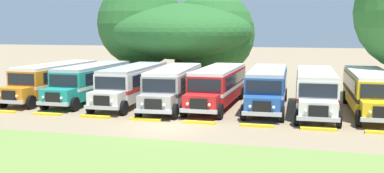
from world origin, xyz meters
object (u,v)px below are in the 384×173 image
parked_bus_slot_2 (133,82)px  parked_bus_slot_6 (316,89)px  parked_bus_slot_5 (268,86)px  broad_shade_tree (180,30)px  parked_bus_slot_1 (92,80)px  parked_bus_slot_3 (174,84)px  parked_bus_slot_4 (218,85)px  parked_bus_slot_7 (369,90)px  parked_bus_slot_0 (55,79)px

parked_bus_slot_2 → parked_bus_slot_6: size_ratio=1.00×
parked_bus_slot_5 → broad_shade_tree: (-9.81, 10.90, 3.93)m
parked_bus_slot_1 → parked_bus_slot_5: bearing=90.6°
parked_bus_slot_5 → broad_shade_tree: broad_shade_tree is taller
parked_bus_slot_5 → broad_shade_tree: bearing=-139.9°
parked_bus_slot_3 → parked_bus_slot_6: bearing=87.1°
parked_bus_slot_5 → parked_bus_slot_2: bearing=-89.1°
parked_bus_slot_4 → parked_bus_slot_7: same height
parked_bus_slot_0 → parked_bus_slot_7: size_ratio=1.00×
parked_bus_slot_2 → parked_bus_slot_4: 6.61m
parked_bus_slot_2 → parked_bus_slot_7: 17.08m
parked_bus_slot_4 → parked_bus_slot_6: same height
parked_bus_slot_2 → parked_bus_slot_7: same height
parked_bus_slot_1 → parked_bus_slot_7: (20.78, -0.11, 0.00)m
parked_bus_slot_2 → broad_shade_tree: (0.41, 11.39, 3.93)m
parked_bus_slot_0 → parked_bus_slot_6: same height
parked_bus_slot_7 → broad_shade_tree: (-16.67, 11.05, 3.93)m
parked_bus_slot_1 → parked_bus_slot_2: same height
parked_bus_slot_2 → parked_bus_slot_5: 10.23m
parked_bus_slot_3 → broad_shade_tree: size_ratio=0.72×
parked_bus_slot_7 → parked_bus_slot_0: bearing=-91.2°
parked_bus_slot_4 → parked_bus_slot_5: bearing=92.5°
parked_bus_slot_6 → parked_bus_slot_7: same height
broad_shade_tree → parked_bus_slot_0: bearing=-124.3°
parked_bus_slot_1 → parked_bus_slot_3: bearing=83.4°
parked_bus_slot_0 → parked_bus_slot_5: 17.28m
parked_bus_slot_2 → parked_bus_slot_7: size_ratio=1.00×
parked_bus_slot_0 → parked_bus_slot_3: 10.50m
parked_bus_slot_2 → parked_bus_slot_0: bearing=-94.8°
parked_bus_slot_0 → parked_bus_slot_6: 20.64m
parked_bus_slot_1 → parked_bus_slot_6: (17.27, -0.67, 0.00)m
parked_bus_slot_1 → parked_bus_slot_3: size_ratio=0.99×
parked_bus_slot_2 → parked_bus_slot_3: (3.41, -0.41, 0.00)m
parked_bus_slot_1 → parked_bus_slot_6: 17.28m
parked_bus_slot_0 → parked_bus_slot_4: size_ratio=1.00×
parked_bus_slot_3 → parked_bus_slot_1: bearing=-101.0°
parked_bus_slot_2 → parked_bus_slot_6: 13.57m
parked_bus_slot_3 → parked_bus_slot_0: bearing=-98.7°
parked_bus_slot_6 → parked_bus_slot_7: bearing=98.1°
parked_bus_slot_6 → parked_bus_slot_0: bearing=-92.8°
parked_bus_slot_1 → parked_bus_slot_7: bearing=90.1°
parked_bus_slot_0 → broad_shade_tree: 13.82m
parked_bus_slot_0 → parked_bus_slot_6: bearing=89.6°
parked_bus_slot_0 → parked_bus_slot_6: size_ratio=1.00×
parked_bus_slot_6 → parked_bus_slot_3: bearing=-89.9°
parked_bus_slot_7 → parked_bus_slot_2: bearing=-89.8°
parked_bus_slot_0 → parked_bus_slot_1: 3.36m
parked_bus_slot_1 → parked_bus_slot_4: (10.30, -0.07, 0.00)m
parked_bus_slot_3 → parked_bus_slot_5: bearing=93.6°
parked_bus_slot_7 → broad_shade_tree: 20.38m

